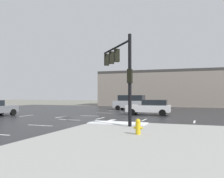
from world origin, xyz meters
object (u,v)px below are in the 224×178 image
object	(u,v)px
fire_hydrant	(138,127)
sedan_white	(150,107)
traffic_signal_mast	(120,65)
suv_silver	(132,102)

from	to	relation	value
fire_hydrant	sedan_white	bearing A→B (deg)	98.52
traffic_signal_mast	sedan_white	xyz separation A→B (m)	(0.38, 8.92, -3.37)
traffic_signal_mast	sedan_white	bearing A→B (deg)	-41.38
suv_silver	sedan_white	bearing A→B (deg)	-60.03
suv_silver	sedan_white	distance (m)	8.03
fire_hydrant	suv_silver	xyz separation A→B (m)	(-5.87, 20.19, 0.55)
sedan_white	suv_silver	bearing A→B (deg)	-64.23
suv_silver	sedan_white	xyz separation A→B (m)	(3.90, -7.01, -0.24)
traffic_signal_mast	fire_hydrant	xyz separation A→B (m)	(2.36, -4.26, -3.69)
sedan_white	fire_hydrant	bearing A→B (deg)	95.21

